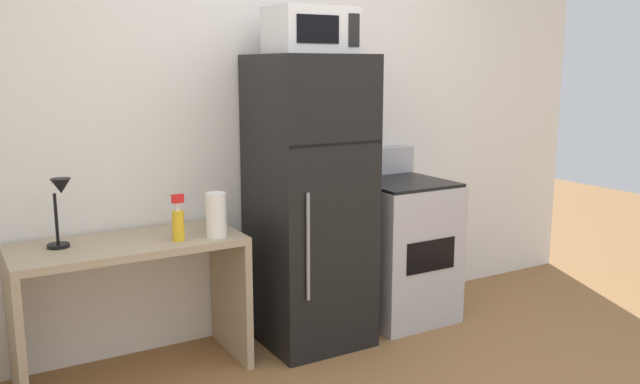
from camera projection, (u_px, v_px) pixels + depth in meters
wall_back_white at (283, 122)px, 4.17m from camera, size 5.00×0.10×2.60m
desk at (130, 282)px, 3.49m from camera, size 1.18×0.53×0.75m
desk_lamp at (60, 201)px, 3.29m from camera, size 0.14×0.12×0.35m
paper_towel_roll at (216, 215)px, 3.52m from camera, size 0.11×0.11×0.24m
spray_bottle at (178, 222)px, 3.44m from camera, size 0.06×0.06×0.25m
refrigerator at (309, 202)px, 3.91m from camera, size 0.60×0.65×1.72m
microwave at (310, 31)px, 3.71m from camera, size 0.46×0.35×0.26m
oven_range at (401, 249)px, 4.35m from camera, size 0.58×0.61×1.10m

